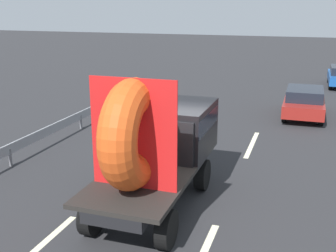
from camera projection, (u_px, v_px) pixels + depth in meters
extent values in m
plane|color=#28282B|center=(170.00, 201.00, 10.64)|extent=(120.00, 120.00, 0.00)
cylinder|color=black|center=(143.00, 167.00, 11.73)|extent=(0.28, 0.83, 0.83)
cylinder|color=black|center=(202.00, 175.00, 11.21)|extent=(0.28, 0.83, 0.83)
cylinder|color=black|center=(92.00, 216.00, 9.01)|extent=(0.28, 0.83, 0.83)
cylinder|color=black|center=(166.00, 229.00, 8.49)|extent=(0.28, 0.83, 0.83)
cube|color=black|center=(155.00, 175.00, 10.12)|extent=(1.30, 4.90, 0.25)
cube|color=black|center=(172.00, 128.00, 11.13)|extent=(2.00, 2.19, 1.35)
cube|color=black|center=(172.00, 118.00, 11.00)|extent=(2.02, 2.08, 0.44)
cube|color=black|center=(137.00, 186.00, 9.07)|extent=(2.00, 2.71, 0.10)
cube|color=black|center=(158.00, 142.00, 10.10)|extent=(1.80, 0.08, 1.10)
torus|color=#D84C19|center=(133.00, 134.00, 8.60)|extent=(0.78, 2.35, 2.35)
cube|color=red|center=(133.00, 134.00, 8.60)|extent=(1.90, 0.03, 2.35)
cylinder|color=black|center=(288.00, 103.00, 19.98)|extent=(0.21, 0.60, 0.60)
cylinder|color=black|center=(320.00, 105.00, 19.53)|extent=(0.21, 0.60, 0.60)
cylinder|color=black|center=(285.00, 115.00, 17.69)|extent=(0.21, 0.60, 0.60)
cylinder|color=black|center=(321.00, 118.00, 17.24)|extent=(0.21, 0.60, 0.60)
cube|color=maroon|center=(304.00, 104.00, 18.54)|extent=(1.69, 3.93, 0.51)
cube|color=black|center=(305.00, 94.00, 18.32)|extent=(1.52, 2.20, 0.47)
cube|color=gray|center=(50.00, 130.00, 14.73)|extent=(0.06, 17.10, 0.32)
cylinder|color=slate|center=(10.00, 158.00, 12.86)|extent=(0.10, 0.10, 0.55)
cylinder|color=slate|center=(81.00, 122.00, 16.75)|extent=(0.10, 0.10, 0.55)
cylinder|color=slate|center=(125.00, 100.00, 20.64)|extent=(0.10, 0.10, 0.55)
cube|color=beige|center=(44.00, 243.00, 8.74)|extent=(0.16, 2.37, 0.01)
cube|color=beige|center=(167.00, 134.00, 16.10)|extent=(0.16, 2.21, 0.01)
cube|color=beige|center=(252.00, 144.00, 14.92)|extent=(0.16, 3.00, 0.01)
cylinder|color=black|center=(329.00, 78.00, 26.74)|extent=(0.20, 0.58, 0.58)
cylinder|color=black|center=(330.00, 85.00, 24.53)|extent=(0.20, 0.58, 0.58)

